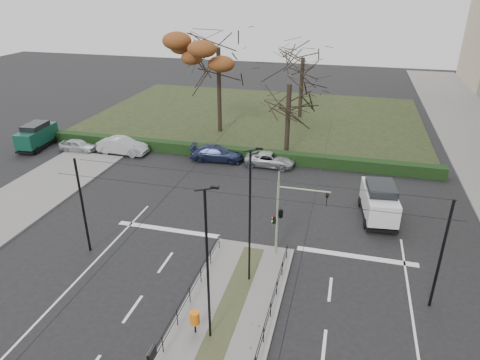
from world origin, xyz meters
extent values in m
plane|color=black|center=(0.00, 0.00, 0.00)|extent=(140.00, 140.00, 0.00)
cube|color=#63615E|center=(0.00, -2.50, 0.07)|extent=(4.40, 15.00, 0.14)
cube|color=black|center=(-6.00, 32.00, 0.05)|extent=(38.00, 26.00, 0.10)
cube|color=black|center=(-6.00, 18.60, 0.50)|extent=(38.00, 1.00, 1.00)
cylinder|color=black|center=(-2.05, 4.00, 0.59)|extent=(0.04, 0.04, 0.90)
cylinder|color=black|center=(2.05, 4.00, 0.59)|extent=(0.04, 0.04, 0.90)
cylinder|color=black|center=(-2.05, -2.60, 1.04)|extent=(0.04, 13.20, 0.04)
cylinder|color=black|center=(2.05, -2.60, 1.04)|extent=(0.04, 13.20, 0.04)
cylinder|color=black|center=(-9.60, 2.00, 3.00)|extent=(0.14, 0.14, 6.00)
cylinder|color=black|center=(9.60, 2.00, 3.00)|extent=(0.14, 0.14, 6.00)
cylinder|color=black|center=(0.00, 1.00, 5.50)|extent=(20.00, 0.02, 0.02)
cylinder|color=black|center=(0.00, 3.00, 5.50)|extent=(20.00, 0.02, 0.02)
cylinder|color=black|center=(-3.50, -2.00, 5.30)|extent=(0.02, 34.00, 0.02)
cylinder|color=black|center=(3.50, -2.00, 5.30)|extent=(0.02, 34.00, 0.02)
cylinder|color=gray|center=(1.32, 4.50, 2.47)|extent=(0.14, 0.14, 4.67)
cylinder|color=gray|center=(2.76, 4.50, 4.45)|extent=(2.87, 0.09, 0.09)
imported|color=black|center=(4.01, 4.50, 4.00)|extent=(0.19, 0.20, 0.81)
imported|color=black|center=(1.52, 4.50, 2.83)|extent=(1.07, 1.78, 0.72)
cube|color=black|center=(1.16, 4.50, 2.29)|extent=(0.20, 0.14, 0.45)
sphere|color=#FF0C0C|center=(1.07, 4.50, 2.43)|extent=(0.10, 0.10, 0.10)
sphere|color=#0CE533|center=(1.07, 4.50, 2.19)|extent=(0.10, 0.10, 0.10)
cylinder|color=black|center=(-1.10, -2.80, 0.42)|extent=(0.09, 0.09, 0.56)
cylinder|color=#D8620C|center=(-1.10, -2.80, 0.98)|extent=(0.45, 0.45, 0.62)
cube|color=black|center=(-1.47, -6.23, 2.22)|extent=(0.11, 0.60, 0.46)
cube|color=white|center=(-1.53, -6.23, 2.22)|extent=(0.02, 0.53, 0.38)
cylinder|color=black|center=(-0.37, -2.84, 3.85)|extent=(0.11, 0.11, 7.43)
cube|color=black|center=(0.05, -2.84, 7.71)|extent=(0.33, 0.13, 0.09)
cylinder|color=black|center=(0.39, 1.57, 3.87)|extent=(0.11, 0.11, 7.45)
cube|color=black|center=(0.81, 1.57, 7.73)|extent=(0.33, 0.13, 0.09)
imported|color=#B0B3B8|center=(-19.94, 16.40, 0.60)|extent=(3.59, 1.54, 1.21)
imported|color=#B0B3B8|center=(-15.51, 16.96, 0.78)|extent=(4.75, 1.74, 1.55)
imported|color=#1E2847|center=(-6.46, 17.61, 0.70)|extent=(4.95, 2.38, 1.39)
imported|color=#B0B3B8|center=(-1.58, 17.56, 0.60)|extent=(4.38, 2.08, 1.21)
cube|color=silver|center=(7.29, 10.51, 1.25)|extent=(2.46, 4.83, 1.50)
cube|color=black|center=(7.29, 10.51, 2.15)|extent=(2.07, 2.74, 0.70)
cube|color=black|center=(7.29, 10.51, 0.30)|extent=(2.51, 4.92, 0.18)
cylinder|color=black|center=(8.43, 9.10, 0.33)|extent=(0.29, 0.68, 0.66)
cylinder|color=black|center=(6.50, 8.88, 0.33)|extent=(0.29, 0.68, 0.66)
cylinder|color=black|center=(8.09, 12.14, 0.33)|extent=(0.29, 0.68, 0.66)
cylinder|color=black|center=(6.15, 11.92, 0.33)|extent=(0.29, 0.68, 0.66)
cube|color=#0D3A2B|center=(-24.35, 16.41, 1.22)|extent=(2.15, 4.81, 1.44)
cube|color=black|center=(-24.35, 16.41, 2.08)|extent=(1.82, 2.71, 0.67)
cube|color=black|center=(-24.35, 16.41, 0.30)|extent=(2.20, 4.91, 0.18)
cylinder|color=black|center=(-23.35, 14.96, 0.33)|extent=(0.28, 0.68, 0.66)
cylinder|color=black|center=(-25.07, 14.80, 0.33)|extent=(0.28, 0.68, 0.66)
cylinder|color=black|center=(-23.63, 18.03, 0.33)|extent=(0.28, 0.68, 0.66)
cylinder|color=black|center=(-25.35, 17.87, 0.33)|extent=(0.28, 0.68, 0.66)
cylinder|color=black|center=(-8.63, 25.56, 4.46)|extent=(0.44, 0.44, 8.71)
ellipsoid|color=#5F3315|center=(-8.63, 25.56, 8.81)|extent=(9.20, 9.20, 5.48)
cylinder|color=black|center=(-0.97, 33.04, 3.52)|extent=(0.44, 0.44, 6.85)
cylinder|color=black|center=(-0.60, 20.52, 3.37)|extent=(0.44, 0.44, 6.55)
camera|label=1|loc=(4.64, -16.65, 14.78)|focal=32.00mm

